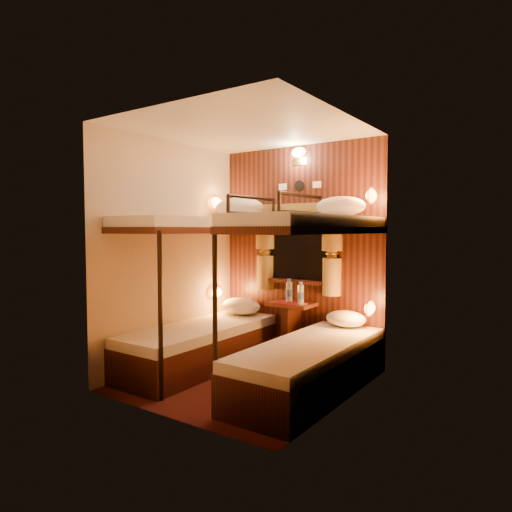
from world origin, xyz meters
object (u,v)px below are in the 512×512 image
Objects in this scene: bunk_right at (310,331)px; bottle_right at (301,295)px; bunk_left at (201,315)px; table at (291,323)px; bottle_left at (289,292)px.

bunk_right reaches higher than bottle_right.
bottle_right is (0.80, 0.72, 0.20)m from bunk_left.
bottle_right is (0.15, -0.06, 0.34)m from table.
bottle_right is at bearing 124.52° from bunk_right.
bunk_left and bunk_right have the same top height.
bottle_left is (0.60, 0.81, 0.20)m from bunk_left.
bunk_right is at bearing -55.48° from bottle_right.
bunk_right reaches higher than bottle_left.
table is 0.35m from bottle_left.
table is 2.53× the size of bottle_left.
bunk_left is at bearing -126.58° from bottle_left.
bunk_left reaches higher than bottle_right.
bunk_left is 7.73× the size of bottle_right.
bunk_left is 1.00× the size of bunk_right.
bottle_right is (0.20, -0.09, -0.01)m from bottle_left.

